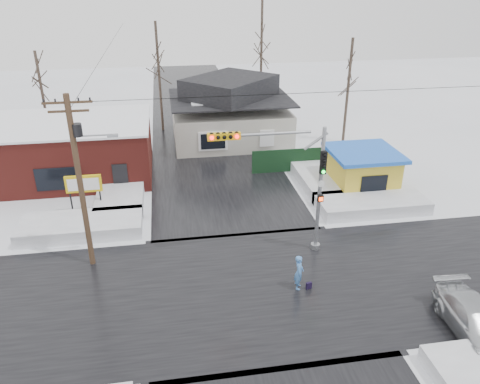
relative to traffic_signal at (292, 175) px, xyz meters
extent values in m
plane|color=white|center=(-2.43, -2.97, -4.54)|extent=(120.00, 120.00, 0.00)
cube|color=black|center=(-2.43, -2.97, -4.53)|extent=(10.00, 120.00, 0.02)
cube|color=black|center=(-2.43, -2.97, -4.53)|extent=(120.00, 10.00, 0.02)
cube|color=white|center=(-11.43, 4.03, -4.14)|extent=(7.00, 3.00, 0.80)
cube|color=white|center=(6.57, 4.03, -4.14)|extent=(7.00, 3.00, 0.80)
cube|color=white|center=(-9.43, 9.03, -4.14)|extent=(3.00, 8.00, 0.80)
cube|color=white|center=(4.57, 9.03, -4.14)|extent=(3.00, 8.00, 0.80)
cylinder|color=gray|center=(1.57, 0.03, -1.04)|extent=(0.20, 0.20, 7.00)
cylinder|color=gray|center=(1.57, 0.03, -4.39)|extent=(0.50, 0.50, 0.30)
cylinder|color=gray|center=(-1.43, 0.03, 2.26)|extent=(4.60, 0.14, 0.14)
cube|color=gold|center=(-3.43, 0.03, 2.26)|extent=(1.60, 0.28, 0.35)
sphere|color=#FF0C0C|center=(-4.03, -0.13, 2.26)|extent=(0.20, 0.20, 0.20)
sphere|color=#FF0C0C|center=(-2.83, -0.13, 2.26)|extent=(0.20, 0.20, 0.20)
cube|color=black|center=(1.57, -0.17, 0.66)|extent=(0.30, 0.22, 1.20)
sphere|color=#0CE533|center=(1.57, -0.31, 0.21)|extent=(0.18, 0.18, 0.18)
cube|color=black|center=(1.57, -0.17, -1.34)|extent=(0.30, 0.20, 0.35)
cylinder|color=#382619|center=(-10.43, 0.53, -0.04)|extent=(0.28, 0.28, 9.00)
cube|color=#382619|center=(-10.43, 0.53, 4.06)|extent=(2.20, 0.10, 0.10)
cube|color=#382619|center=(-10.43, 0.53, 3.66)|extent=(1.80, 0.10, 0.10)
cylinder|color=black|center=(-10.18, 0.53, 2.76)|extent=(0.44, 0.44, 0.60)
cylinder|color=gray|center=(-9.53, 0.53, 2.46)|extent=(1.80, 0.08, 0.08)
cube|color=gray|center=(-8.63, 0.53, 2.41)|extent=(0.50, 0.22, 0.12)
cube|color=maroon|center=(-13.43, 13.03, -2.54)|extent=(12.00, 8.00, 4.00)
cube|color=white|center=(-13.43, 13.03, -0.49)|extent=(12.20, 8.20, 0.15)
cube|color=black|center=(-13.43, 9.01, -3.14)|extent=(3.00, 0.08, 1.60)
cube|color=black|center=(-9.43, 9.01, -3.44)|extent=(1.00, 0.08, 2.20)
cylinder|color=black|center=(-12.33, 6.53, -3.64)|extent=(0.10, 0.10, 1.80)
cylinder|color=black|center=(-10.53, 6.53, -3.64)|extent=(0.10, 0.10, 1.80)
cube|color=gold|center=(-11.43, 6.53, -2.54)|extent=(2.20, 0.18, 1.10)
cube|color=white|center=(-11.43, 6.42, -2.54)|extent=(1.90, 0.02, 0.80)
cube|color=beige|center=(-0.43, 19.03, -3.04)|extent=(10.00, 8.00, 3.00)
cube|color=black|center=(-0.43, 19.03, -0.64)|extent=(10.40, 8.40, 0.12)
pyramid|color=black|center=(-0.43, 19.03, 0.32)|extent=(9.00, 7.00, 1.80)
cube|color=maroon|center=(2.77, 20.03, 0.36)|extent=(0.70, 0.70, 1.40)
cube|color=white|center=(-2.43, 14.98, -3.14)|extent=(2.40, 0.12, 1.60)
cube|color=gold|center=(7.07, 7.03, -3.24)|extent=(4.00, 4.00, 2.60)
cube|color=blue|center=(7.07, 7.03, -1.79)|extent=(4.60, 4.60, 0.25)
cube|color=black|center=(7.07, 5.00, -3.24)|extent=(1.80, 0.06, 1.20)
cube|color=black|center=(4.07, 11.03, -3.64)|extent=(8.00, 0.12, 1.80)
cylinder|color=#332821|center=(-6.43, 23.03, 0.46)|extent=(0.24, 0.24, 10.00)
cylinder|color=#332821|center=(3.57, 25.03, 1.46)|extent=(0.24, 0.24, 12.00)
cylinder|color=#332821|center=(9.57, 17.03, -0.04)|extent=(0.24, 0.24, 9.00)
cylinder|color=#332821|center=(-16.43, 21.03, -0.54)|extent=(0.24, 0.24, 8.00)
imported|color=#457CC2|center=(-0.34, -3.26, -3.64)|extent=(0.62, 0.76, 1.79)
imported|color=silver|center=(6.07, -7.61, -3.84)|extent=(2.25, 4.95, 1.41)
cube|color=black|center=(0.14, -3.43, -4.36)|extent=(0.30, 0.19, 0.35)
camera|label=1|loc=(-6.13, -21.10, 9.37)|focal=35.00mm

